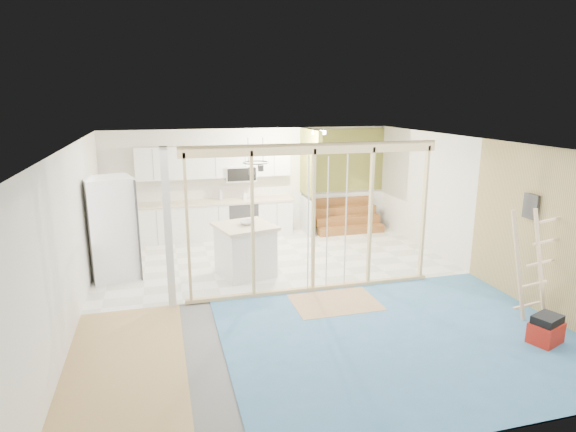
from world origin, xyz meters
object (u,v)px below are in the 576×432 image
object	(u,v)px
island	(245,250)
fridge	(112,228)
ladder	(532,265)
toolbox	(546,330)

from	to	relation	value
island	fridge	bearing A→B (deg)	153.32
ladder	island	bearing A→B (deg)	150.92
fridge	ladder	world-z (taller)	fridge
fridge	toolbox	bearing A→B (deg)	-50.37
fridge	island	xyz separation A→B (m)	(2.40, -0.53, -0.46)
island	toolbox	size ratio (longest dim) A/B	2.34
toolbox	island	bearing A→B (deg)	112.78
island	ladder	world-z (taller)	ladder
fridge	ladder	bearing A→B (deg)	-44.65
fridge	toolbox	xyz separation A→B (m)	(5.92, -4.23, -0.76)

